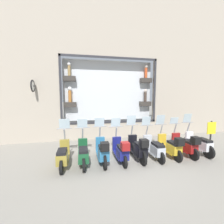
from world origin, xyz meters
The scene contains 12 objects.
ground_plane centered at (0.00, 0.00, 0.00)m, with size 120.00×120.00×0.00m, color gray.
building_facade centered at (3.60, 0.00, 4.98)m, with size 1.23×36.00×9.73m.
scooter_white_0 centered at (0.20, -3.36, 0.45)m, with size 1.81×0.61×1.71m.
scooter_red_1 centered at (0.13, -2.64, 0.47)m, with size 1.80×0.61×1.55m.
scooter_yellow_2 centered at (0.13, -1.91, 0.47)m, with size 1.80×0.60×1.69m.
scooter_silver_3 centered at (0.19, -1.19, 0.42)m, with size 1.79×0.60×1.64m.
scooter_black_4 centered at (0.15, -0.46, 0.49)m, with size 1.81×0.60×1.70m.
scooter_navy_5 centered at (0.13, 0.26, 0.46)m, with size 1.79×0.60×1.61m.
scooter_teal_6 centered at (0.14, 0.98, 0.48)m, with size 1.81×0.60×1.64m.
scooter_green_7 centered at (0.19, 1.71, 0.43)m, with size 1.80×0.61×1.61m.
scooter_olive_8 centered at (0.20, 2.43, 0.43)m, with size 1.80×0.61×1.64m.
shop_sign_post centered at (0.29, -4.05, 0.76)m, with size 0.36×0.45×1.44m.
Camera 1 is at (-5.32, 1.78, 2.58)m, focal length 24.00 mm.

